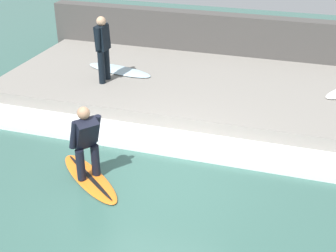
# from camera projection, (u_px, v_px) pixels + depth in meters

# --- Properties ---
(ground_plane) EXTENTS (28.00, 28.00, 0.00)m
(ground_plane) POSITION_uv_depth(u_px,v_px,m) (153.00, 181.00, 8.78)
(ground_plane) COLOR #386056
(concrete_ledge) EXTENTS (4.40, 10.44, 0.43)m
(concrete_ledge) POSITION_uv_depth(u_px,v_px,m) (204.00, 89.00, 12.13)
(concrete_ledge) COLOR gray
(concrete_ledge) RESTS_ON ground_plane
(back_wall) EXTENTS (0.50, 10.97, 1.58)m
(back_wall) POSITION_uv_depth(u_px,v_px,m) (224.00, 41.00, 13.94)
(back_wall) COLOR #474442
(back_wall) RESTS_ON ground_plane
(wave_foam_crest) EXTENTS (0.96, 9.92, 0.12)m
(wave_foam_crest) POSITION_uv_depth(u_px,v_px,m) (175.00, 143.00, 9.94)
(wave_foam_crest) COLOR white
(wave_foam_crest) RESTS_ON ground_plane
(surfboard_riding) EXTENTS (1.63, 1.86, 0.07)m
(surfboard_riding) POSITION_uv_depth(u_px,v_px,m) (90.00, 178.00, 8.81)
(surfboard_riding) COLOR orange
(surfboard_riding) RESTS_ON ground_plane
(surfer_riding) EXTENTS (0.59, 0.60, 1.45)m
(surfer_riding) POSITION_uv_depth(u_px,v_px,m) (86.00, 140.00, 8.43)
(surfer_riding) COLOR black
(surfer_riding) RESTS_ON surfboard_riding
(surfer_waiting_near) EXTENTS (0.57, 0.27, 1.68)m
(surfer_waiting_near) POSITION_uv_depth(u_px,v_px,m) (103.00, 46.00, 11.62)
(surfer_waiting_near) COLOR black
(surfer_waiting_near) RESTS_ON concrete_ledge
(surfboard_waiting_near) EXTENTS (1.04, 2.07, 0.06)m
(surfboard_waiting_near) POSITION_uv_depth(u_px,v_px,m) (119.00, 70.00, 12.68)
(surfboard_waiting_near) COLOR silver
(surfboard_waiting_near) RESTS_ON concrete_ledge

